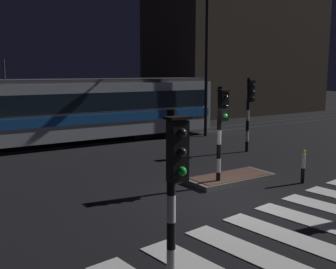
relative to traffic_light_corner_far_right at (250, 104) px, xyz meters
The scene contains 12 objects.
ground_plane 7.50m from the traffic_light_corner_far_right, 137.95° to the right, with size 120.00×120.00×0.00m, color black.
rail_near 8.01m from the traffic_light_corner_far_right, 133.68° to the left, with size 80.00×0.12×0.03m, color #59595E.
rail_far 9.07m from the traffic_light_corner_far_right, 127.21° to the left, with size 80.00×0.12×0.03m, color #59595E.
crosswalk_zebra 9.68m from the traffic_light_corner_far_right, 124.37° to the right, with size 9.93×5.42×0.02m.
traffic_island 5.51m from the traffic_light_corner_far_right, 140.98° to the right, with size 3.02×1.26×0.18m.
traffic_light_corner_far_right is the anchor object (origin of this frame).
traffic_light_corner_near_left 12.49m from the traffic_light_corner_far_right, 139.65° to the right, with size 0.36×0.42×3.05m.
traffic_light_median_centre 5.89m from the traffic_light_corner_far_right, 142.93° to the right, with size 0.36×0.42×3.15m.
street_lamp_trackside_right 5.34m from the traffic_light_corner_far_right, 74.44° to the left, with size 0.44×1.21×7.89m.
tram 9.05m from the traffic_light_corner_far_right, 135.92° to the left, with size 16.95×2.58×4.15m.
bollard_island_edge 5.44m from the traffic_light_corner_far_right, 114.79° to the right, with size 0.12×0.12×1.11m.
building_backdrop 19.29m from the traffic_light_corner_far_right, 49.10° to the left, with size 15.30×8.00×13.28m, color #42382D.
Camera 1 is at (-7.44, -8.06, 3.60)m, focal length 42.62 mm.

